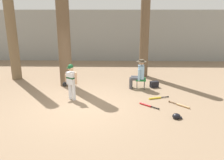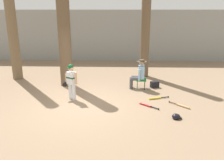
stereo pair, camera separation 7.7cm
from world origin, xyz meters
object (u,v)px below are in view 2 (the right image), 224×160
(bat_wood_tan, at_px, (182,106))
(tree_behind_spectator, at_px, (146,23))
(bat_yellow_trainer, at_px, (157,98))
(tree_near_player, at_px, (64,37))
(bat_red_barrel, at_px, (147,105))
(batting_helmet_black, at_px, (176,117))
(folding_stool, at_px, (141,80))
(handbag_beside_stool, at_px, (155,84))
(tree_far_left, at_px, (11,19))
(young_ballplayer, at_px, (71,80))
(seated_spectator, at_px, (139,73))

(bat_wood_tan, bearing_deg, tree_behind_spectator, 103.86)
(tree_behind_spectator, relative_size, bat_yellow_trainer, 7.45)
(tree_near_player, height_order, bat_red_barrel, tree_near_player)
(bat_red_barrel, distance_m, batting_helmet_black, 1.20)
(folding_stool, xyz_separation_m, handbag_beside_stool, (0.58, 0.14, -0.23))
(tree_near_player, xyz_separation_m, bat_red_barrel, (3.18, -2.19, -2.00))
(handbag_beside_stool, height_order, batting_helmet_black, handbag_beside_stool)
(tree_far_left, bearing_deg, young_ballplayer, -39.77)
(folding_stool, distance_m, seated_spectator, 0.29)
(tree_behind_spectator, relative_size, batting_helmet_black, 19.45)
(bat_wood_tan, bearing_deg, bat_red_barrel, -179.68)
(tree_near_player, distance_m, young_ballplayer, 2.16)
(folding_stool, xyz_separation_m, bat_red_barrel, (0.05, -1.85, -0.33))
(seated_spectator, bearing_deg, bat_red_barrel, -85.55)
(handbag_beside_stool, distance_m, bat_wood_tan, 2.08)
(tree_near_player, distance_m, tree_far_left, 2.76)
(folding_stool, relative_size, tree_far_left, 0.07)
(seated_spectator, bearing_deg, young_ballplayer, -152.16)
(tree_near_player, distance_m, bat_red_barrel, 4.35)
(bat_red_barrel, bearing_deg, young_ballplayer, 168.45)
(tree_behind_spectator, xyz_separation_m, bat_yellow_trainer, (0.18, -3.05, -2.50))
(folding_stool, relative_size, handbag_beside_stool, 1.27)
(folding_stool, xyz_separation_m, bat_wood_tan, (1.20, -1.84, -0.33))
(tree_near_player, height_order, batting_helmet_black, tree_near_player)
(tree_near_player, bearing_deg, young_ballplayer, -71.97)
(folding_stool, bearing_deg, bat_yellow_trainer, -68.26)
(tree_far_left, xyz_separation_m, batting_helmet_black, (6.46, -4.00, -2.64))
(bat_red_barrel, bearing_deg, handbag_beside_stool, 75.00)
(seated_spectator, relative_size, bat_wood_tan, 1.99)
(bat_wood_tan, bearing_deg, folding_stool, 123.13)
(tree_behind_spectator, xyz_separation_m, handbag_beside_stool, (0.29, -1.73, -2.41))
(seated_spectator, distance_m, bat_yellow_trainer, 1.45)
(folding_stool, height_order, handbag_beside_stool, folding_stool)
(young_ballplayer, bearing_deg, seated_spectator, 27.84)
(tree_behind_spectator, relative_size, handbag_beside_stool, 16.67)
(folding_stool, height_order, bat_yellow_trainer, folding_stool)
(young_ballplayer, distance_m, batting_helmet_black, 3.76)
(handbag_beside_stool, distance_m, batting_helmet_black, 2.91)
(seated_spectator, relative_size, handbag_beside_stool, 3.53)
(seated_spectator, xyz_separation_m, bat_wood_tan, (1.30, -1.85, -0.61))
(young_ballplayer, height_order, batting_helmet_black, young_ballplayer)
(folding_stool, relative_size, bat_yellow_trainer, 0.57)
(bat_red_barrel, height_order, bat_wood_tan, same)
(seated_spectator, xyz_separation_m, tree_far_left, (-5.55, 1.23, 2.07))
(tree_near_player, height_order, bat_wood_tan, tree_near_player)
(seated_spectator, relative_size, batting_helmet_black, 4.12)
(bat_wood_tan, relative_size, bat_yellow_trainer, 0.79)
(batting_helmet_black, bearing_deg, young_ballplayer, 156.83)
(tree_far_left, height_order, bat_yellow_trainer, tree_far_left)
(bat_red_barrel, bearing_deg, tree_behind_spectator, 86.29)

